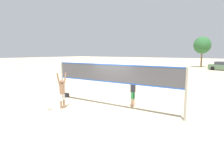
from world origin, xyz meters
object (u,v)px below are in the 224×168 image
(volleyball_net, at_px, (112,76))
(tree_left_cluster, at_px, (202,45))
(parked_car_near, at_px, (223,66))
(gear_bag, at_px, (65,95))
(player_spiker, at_px, (62,90))
(volleyball, at_px, (49,107))
(player_blocker, at_px, (133,87))

(volleyball_net, xyz_separation_m, tree_left_cluster, (-4.41, 36.48, 2.60))
(parked_car_near, bearing_deg, gear_bag, -88.61)
(player_spiker, height_order, tree_left_cluster, tree_left_cluster)
(volleyball_net, relative_size, tree_left_cluster, 1.34)
(player_spiker, xyz_separation_m, parked_car_near, (2.63, 32.07, -0.36))
(volleyball, bearing_deg, player_spiker, 57.63)
(volleyball, bearing_deg, parked_car_near, 84.74)
(gear_bag, distance_m, tree_left_cluster, 36.29)
(player_blocker, height_order, parked_car_near, player_blocker)
(volleyball, relative_size, tree_left_cluster, 0.04)
(parked_car_near, distance_m, tree_left_cluster, 8.68)
(player_spiker, relative_size, player_blocker, 0.93)
(player_spiker, relative_size, volleyball, 8.40)
(volleyball_net, height_order, player_blocker, volleyball_net)
(player_spiker, xyz_separation_m, player_blocker, (2.96, 2.45, 0.09))
(parked_car_near, xyz_separation_m, tree_left_cluster, (-4.96, 6.11, 3.68))
(volleyball_net, distance_m, parked_car_near, 30.40)
(volleyball_net, xyz_separation_m, player_blocker, (0.88, 0.75, -0.63))
(player_spiker, distance_m, gear_bag, 3.14)
(volleyball_net, height_order, parked_car_near, volleyball_net)
(player_spiker, distance_m, player_blocker, 3.85)
(player_blocker, distance_m, parked_car_near, 29.62)
(volleyball_net, bearing_deg, gear_bag, 174.20)
(volleyball_net, height_order, gear_bag, volleyball_net)
(player_blocker, bearing_deg, volleyball, -47.59)
(volleyball_net, xyz_separation_m, player_spiker, (-2.08, -1.70, -0.72))
(volleyball, bearing_deg, tree_left_cluster, 92.88)
(parked_car_near, bearing_deg, player_spiker, -84.25)
(player_blocker, bearing_deg, parked_car_near, -179.36)
(player_blocker, height_order, tree_left_cluster, tree_left_cluster)
(gear_bag, xyz_separation_m, parked_car_near, (4.76, 29.94, 0.53))
(player_blocker, xyz_separation_m, gear_bag, (-5.10, -0.32, -0.97))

